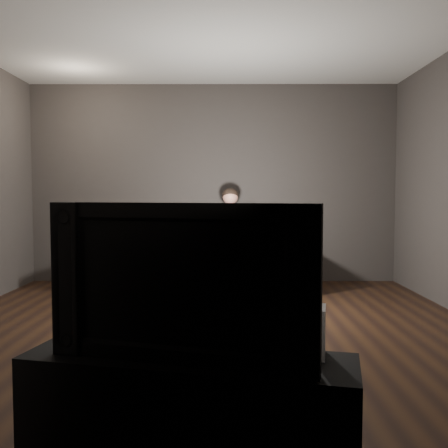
{
  "coord_description": "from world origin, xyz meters",
  "views": [
    {
      "loc": [
        0.17,
        -4.37,
        1.2
      ],
      "look_at": [
        0.15,
        1.55,
        0.85
      ],
      "focal_mm": 40.0,
      "sensor_mm": 36.0,
      "label": 1
    }
  ],
  "objects_px": {
    "sofa": "(210,268)",
    "media_console": "(189,414)",
    "coffee_table": "(194,273)",
    "child": "(230,231)"
  },
  "relations": [
    {
      "from": "child",
      "to": "media_console",
      "type": "bearing_deg",
      "value": -93.04
    },
    {
      "from": "sofa",
      "to": "coffee_table",
      "type": "distance_m",
      "value": 0.75
    },
    {
      "from": "sofa",
      "to": "child",
      "type": "height_order",
      "value": "child"
    },
    {
      "from": "child",
      "to": "coffee_table",
      "type": "bearing_deg",
      "value": -121.33
    },
    {
      "from": "media_console",
      "to": "coffee_table",
      "type": "bearing_deg",
      "value": 106.18
    },
    {
      "from": "sofa",
      "to": "media_console",
      "type": "bearing_deg",
      "value": -89.5
    },
    {
      "from": "media_console",
      "to": "sofa",
      "type": "bearing_deg",
      "value": 103.41
    },
    {
      "from": "sofa",
      "to": "coffee_table",
      "type": "bearing_deg",
      "value": -102.23
    },
    {
      "from": "sofa",
      "to": "child",
      "type": "relative_size",
      "value": 1.84
    },
    {
      "from": "sofa",
      "to": "media_console",
      "type": "distance_m",
      "value": 4.14
    }
  ]
}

